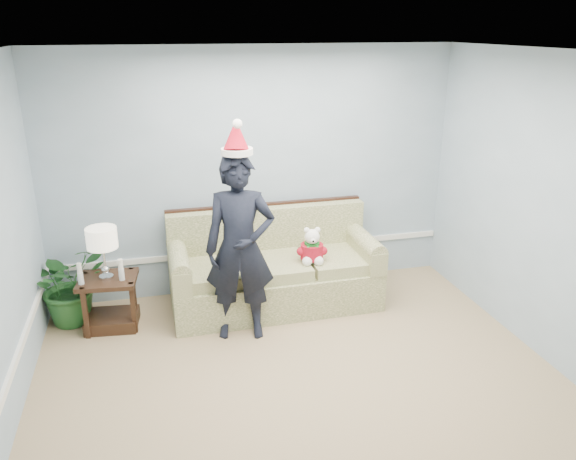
{
  "coord_description": "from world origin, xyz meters",
  "views": [
    {
      "loc": [
        -1.12,
        -3.39,
        2.88
      ],
      "look_at": [
        0.14,
        1.55,
        1.01
      ],
      "focal_mm": 35.0,
      "sensor_mm": 36.0,
      "label": 1
    }
  ],
  "objects_px": {
    "sofa": "(273,271)",
    "houseplant": "(69,284)",
    "side_table": "(111,308)",
    "table_lamp": "(102,240)",
    "teddy_bear": "(312,249)",
    "man": "(240,248)"
  },
  "relations": [
    {
      "from": "table_lamp",
      "to": "teddy_bear",
      "type": "xyz_separation_m",
      "value": [
        2.07,
        -0.11,
        -0.26
      ]
    },
    {
      "from": "side_table",
      "to": "table_lamp",
      "type": "bearing_deg",
      "value": -150.32
    },
    {
      "from": "side_table",
      "to": "houseplant",
      "type": "height_order",
      "value": "houseplant"
    },
    {
      "from": "sofa",
      "to": "table_lamp",
      "type": "distance_m",
      "value": 1.81
    },
    {
      "from": "sofa",
      "to": "side_table",
      "type": "bearing_deg",
      "value": -176.08
    },
    {
      "from": "houseplant",
      "to": "man",
      "type": "xyz_separation_m",
      "value": [
        1.65,
        -0.68,
        0.49
      ]
    },
    {
      "from": "houseplant",
      "to": "teddy_bear",
      "type": "height_order",
      "value": "teddy_bear"
    },
    {
      "from": "houseplant",
      "to": "man",
      "type": "height_order",
      "value": "man"
    },
    {
      "from": "table_lamp",
      "to": "man",
      "type": "relative_size",
      "value": 0.29
    },
    {
      "from": "houseplant",
      "to": "man",
      "type": "relative_size",
      "value": 0.46
    },
    {
      "from": "sofa",
      "to": "teddy_bear",
      "type": "xyz_separation_m",
      "value": [
        0.36,
        -0.25,
        0.31
      ]
    },
    {
      "from": "sofa",
      "to": "teddy_bear",
      "type": "bearing_deg",
      "value": -34.38
    },
    {
      "from": "man",
      "to": "side_table",
      "type": "bearing_deg",
      "value": 169.7
    },
    {
      "from": "teddy_bear",
      "to": "sofa",
      "type": "bearing_deg",
      "value": 155.44
    },
    {
      "from": "teddy_bear",
      "to": "side_table",
      "type": "bearing_deg",
      "value": -173.8
    },
    {
      "from": "man",
      "to": "teddy_bear",
      "type": "xyz_separation_m",
      "value": [
        0.81,
        0.34,
        -0.23
      ]
    },
    {
      "from": "man",
      "to": "houseplant",
      "type": "bearing_deg",
      "value": 167.45
    },
    {
      "from": "sofa",
      "to": "houseplant",
      "type": "height_order",
      "value": "sofa"
    },
    {
      "from": "table_lamp",
      "to": "man",
      "type": "bearing_deg",
      "value": -19.92
    },
    {
      "from": "table_lamp",
      "to": "teddy_bear",
      "type": "distance_m",
      "value": 2.09
    },
    {
      "from": "houseplant",
      "to": "sofa",
      "type": "bearing_deg",
      "value": -2.53
    },
    {
      "from": "table_lamp",
      "to": "houseplant",
      "type": "xyz_separation_m",
      "value": [
        -0.38,
        0.22,
        -0.52
      ]
    }
  ]
}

